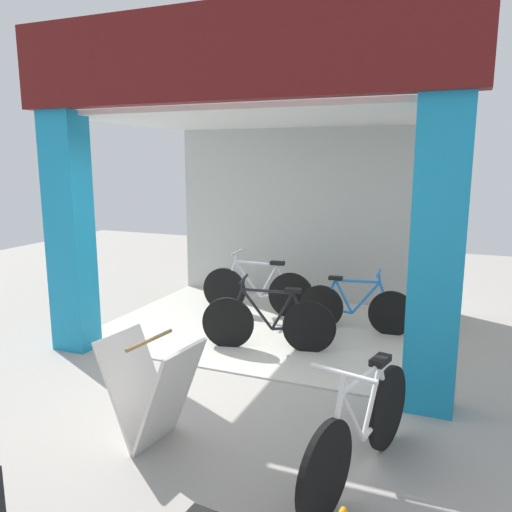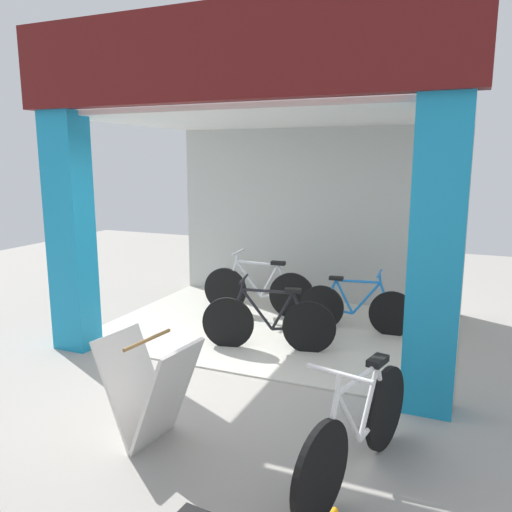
{
  "view_description": "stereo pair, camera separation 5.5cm",
  "coord_description": "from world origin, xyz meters",
  "views": [
    {
      "loc": [
        2.24,
        -4.66,
        2.28
      ],
      "look_at": [
        0.0,
        0.79,
        1.15
      ],
      "focal_mm": 35.69,
      "sensor_mm": 36.0,
      "label": 1
    },
    {
      "loc": [
        2.29,
        -4.64,
        2.28
      ],
      "look_at": [
        0.0,
        0.79,
        1.15
      ],
      "focal_mm": 35.69,
      "sensor_mm": 36.0,
      "label": 2
    }
  ],
  "objects": [
    {
      "name": "bicycle_inside_2",
      "position": [
        0.16,
        0.79,
        0.36
      ],
      "size": [
        1.59,
        0.49,
        0.89
      ],
      "color": "black",
      "rests_on": "ground"
    },
    {
      "name": "sandwich_board_sign",
      "position": [
        0.02,
        -1.45,
        0.44
      ],
      "size": [
        0.79,
        0.61,
        0.9
      ],
      "color": "silver",
      "rests_on": "ground"
    },
    {
      "name": "bicycle_inside_0",
      "position": [
        0.99,
        1.85,
        0.34
      ],
      "size": [
        1.53,
        0.42,
        0.84
      ],
      "color": "black",
      "rests_on": "ground"
    },
    {
      "name": "ground_plane",
      "position": [
        0.0,
        0.0,
        0.0
      ],
      "size": [
        17.1,
        17.1,
        0.0
      ],
      "primitive_type": "plane",
      "color": "#9E9991",
      "rests_on": "ground"
    },
    {
      "name": "bicycle_inside_1",
      "position": [
        -0.5,
        2.07,
        0.37
      ],
      "size": [
        1.7,
        0.47,
        0.94
      ],
      "color": "black",
      "rests_on": "ground"
    },
    {
      "name": "shop_facade",
      "position": [
        0.0,
        1.48,
        1.93
      ],
      "size": [
        4.75,
        3.48,
        3.69
      ],
      "color": "beige",
      "rests_on": "ground"
    },
    {
      "name": "bicycle_parked_1",
      "position": [
        1.67,
        -1.3,
        0.38
      ],
      "size": [
        0.53,
        1.68,
        0.94
      ],
      "color": "black",
      "rests_on": "ground"
    }
  ]
}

